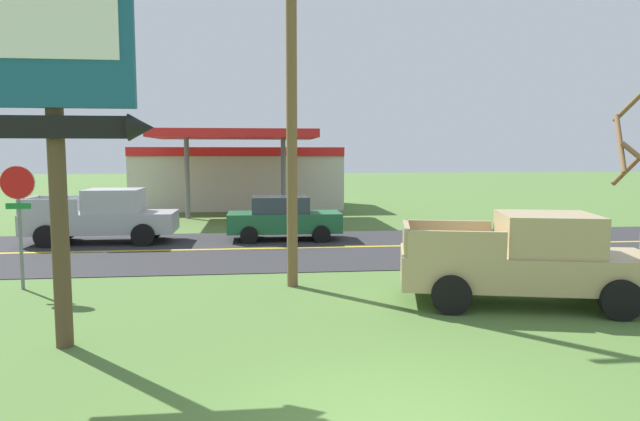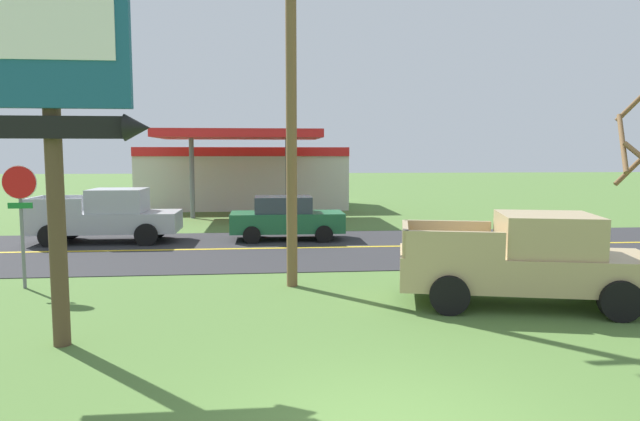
% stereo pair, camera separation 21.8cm
% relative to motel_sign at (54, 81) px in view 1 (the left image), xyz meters
% --- Properties ---
extents(road_asphalt, '(140.00, 8.00, 0.02)m').
position_rel_motel_sign_xyz_m(road_asphalt, '(4.74, 9.55, -4.34)').
color(road_asphalt, '#2B2B2D').
rests_on(road_asphalt, ground).
extents(road_centre_line, '(126.00, 0.20, 0.01)m').
position_rel_motel_sign_xyz_m(road_centre_line, '(4.74, 9.55, -4.33)').
color(road_centre_line, gold).
rests_on(road_centre_line, road_asphalt).
extents(motel_sign, '(2.91, 0.54, 6.43)m').
position_rel_motel_sign_xyz_m(motel_sign, '(0.00, 0.00, 0.00)').
color(motel_sign, brown).
rests_on(motel_sign, ground).
extents(stop_sign, '(0.80, 0.08, 2.95)m').
position_rel_motel_sign_xyz_m(stop_sign, '(-2.41, 4.43, -2.33)').
color(stop_sign, slate).
rests_on(stop_sign, ground).
extents(utility_pole, '(1.69, 0.26, 8.78)m').
position_rel_motel_sign_xyz_m(utility_pole, '(4.01, 4.06, 0.30)').
color(utility_pole, brown).
rests_on(utility_pole, ground).
extents(gas_station, '(12.00, 11.50, 4.40)m').
position_rel_motel_sign_xyz_m(gas_station, '(2.11, 24.90, -2.41)').
color(gas_station, beige).
rests_on(gas_station, ground).
extents(pickup_tan_parked_on_lawn, '(5.52, 3.13, 1.96)m').
position_rel_motel_sign_xyz_m(pickup_tan_parked_on_lawn, '(8.89, 1.84, -3.39)').
color(pickup_tan_parked_on_lawn, tan).
rests_on(pickup_tan_parked_on_lawn, ground).
extents(pickup_silver_on_road, '(5.20, 2.24, 1.96)m').
position_rel_motel_sign_xyz_m(pickup_silver_on_road, '(-2.35, 11.55, -3.39)').
color(pickup_silver_on_road, '#A8AAAF').
rests_on(pickup_silver_on_road, ground).
extents(car_green_far_lane, '(4.20, 2.00, 1.64)m').
position_rel_motel_sign_xyz_m(car_green_far_lane, '(4.14, 11.55, -3.52)').
color(car_green_far_lane, '#1E6038').
rests_on(car_green_far_lane, ground).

